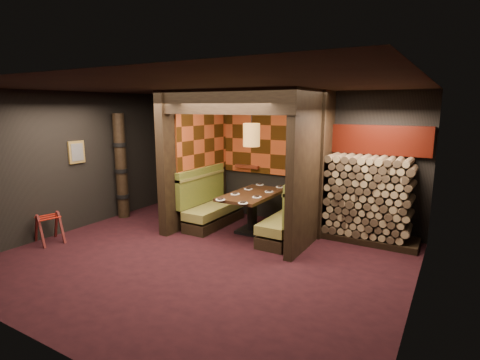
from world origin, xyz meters
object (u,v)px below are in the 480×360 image
Objects in this scene: booth_bench_right at (291,220)px; firewood_stack at (373,200)px; luggage_rack at (49,227)px; pendant_lamp at (251,135)px; totem_column at (121,167)px; booth_bench_left at (210,207)px; dining_table at (252,204)px.

firewood_stack reaches higher than booth_bench_right.
firewood_stack is at bearing 31.00° from luggage_rack.
totem_column is (-3.13, -0.51, -0.82)m from pendant_lamp.
booth_bench_left is at bearing 177.96° from pendant_lamp.
booth_bench_left is at bearing -179.28° from dining_table.
totem_column is at bearing -172.14° from booth_bench_right.
booth_bench_right is 4.10m from totem_column.
luggage_rack is (-3.05, -2.42, -1.70)m from pendant_lamp.
luggage_rack is at bearing -147.79° from booth_bench_right.
dining_table reaches higher than luggage_rack.
booth_bench_left is at bearing -167.83° from firewood_stack.
luggage_rack is at bearing -141.52° from pendant_lamp.
firewood_stack is (5.33, 1.25, -0.37)m from totem_column.
luggage_rack is (-3.05, -2.47, -0.28)m from dining_table.
pendant_lamp reaches higher than totem_column.
pendant_lamp is 3.27m from totem_column.
pendant_lamp is at bearing 9.32° from totem_column.
firewood_stack reaches higher than dining_table.
firewood_stack reaches higher than booth_bench_left.
luggage_rack is 6.15m from firewood_stack.
booth_bench_right is at bearing 0.00° from booth_bench_left.
booth_bench_right is at bearing 7.86° from totem_column.
dining_table is at bearing 90.00° from pendant_lamp.
totem_column is 1.39× the size of firewood_stack.
totem_column is 5.49m from firewood_stack.
totem_column reaches higher than firewood_stack.
pendant_lamp reaches higher than dining_table.
booth_bench_right is 0.88m from dining_table.
luggage_rack is at bearing -87.60° from totem_column.
pendant_lamp is 0.45× the size of totem_column.
dining_table is at bearing 39.05° from luggage_rack.
totem_column is at bearing 92.40° from luggage_rack.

